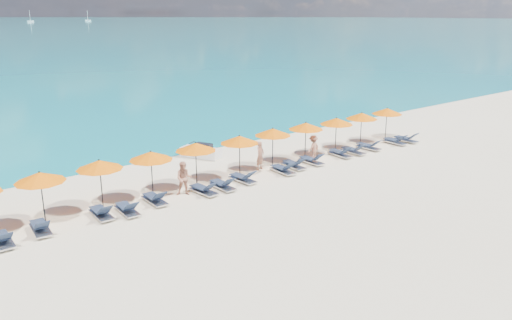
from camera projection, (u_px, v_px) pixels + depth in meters
ground at (294, 197)px, 24.14m from camera, size 1400.00×1400.00×0.00m
sailboat_near at (30, 21)px, 473.34m from camera, size 5.89×1.96×10.81m
sailboat_far at (88, 20)px, 526.58m from camera, size 5.97×1.99×10.94m
jetski at (201, 152)px, 30.73m from camera, size 1.94×2.66×0.89m
beachgoer_a at (260, 156)px, 28.23m from camera, size 0.69×0.57×1.64m
beachgoer_b at (184, 179)px, 24.26m from camera, size 0.95×0.84×1.69m
beachgoer_c at (313, 148)px, 30.10m from camera, size 1.05×0.62×1.53m
umbrella_1 at (40, 177)px, 20.77m from camera, size 2.10×2.10×2.28m
umbrella_2 at (99, 165)px, 22.47m from camera, size 2.10×2.10×2.28m
umbrella_3 at (151, 156)px, 23.87m from camera, size 2.10×2.10×2.28m
umbrella_4 at (196, 147)px, 25.45m from camera, size 2.10×2.10×2.28m
umbrella_5 at (239, 140)px, 26.91m from camera, size 2.10×2.10×2.28m
umbrella_6 at (273, 132)px, 28.62m from camera, size 2.10×2.10×2.28m
umbrella_7 at (306, 126)px, 30.13m from camera, size 2.10×2.10×2.28m
umbrella_8 at (336, 121)px, 31.48m from camera, size 2.10×2.10×2.28m
umbrella_9 at (362, 116)px, 33.08m from camera, size 2.10×2.10×2.28m
umbrella_10 at (387, 111)px, 34.68m from camera, size 2.10×2.10×2.28m
lounger_1 at (3, 239)px, 19.14m from camera, size 0.64×1.71×0.66m
lounger_2 at (40, 227)px, 20.20m from camera, size 0.77×1.75×0.66m
lounger_3 at (101, 213)px, 21.71m from camera, size 0.69×1.72×0.66m
lounger_4 at (127, 209)px, 22.12m from camera, size 0.70×1.73×0.66m
lounger_5 at (155, 199)px, 23.32m from camera, size 0.65×1.71×0.66m
lounger_6 at (204, 189)px, 24.54m from camera, size 0.79×1.75×0.66m
lounger_7 at (223, 185)px, 25.21m from camera, size 0.63×1.70×0.66m
lounger_8 at (243, 178)px, 26.25m from camera, size 0.74×1.74×0.66m
lounger_9 at (283, 169)px, 27.72m from camera, size 0.71×1.73×0.66m
lounger_10 at (294, 164)px, 28.60m from camera, size 0.76×1.75×0.66m
lounger_11 at (312, 160)px, 29.44m from camera, size 0.63×1.70×0.66m
lounger_12 at (340, 153)px, 30.92m from camera, size 0.73×1.74×0.66m
lounger_13 at (353, 150)px, 31.54m from camera, size 0.63×1.70×0.66m
lounger_14 at (369, 146)px, 32.50m from camera, size 0.71×1.73×0.66m
lounger_15 at (395, 141)px, 33.85m from camera, size 0.69×1.72×0.66m
lounger_16 at (406, 139)px, 34.40m from camera, size 0.67×1.72×0.66m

